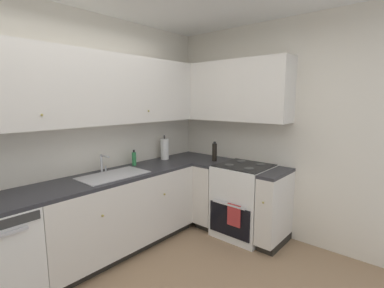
# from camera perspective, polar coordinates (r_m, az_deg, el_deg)

# --- Properties ---
(wall_back) EXTENTS (3.97, 0.05, 2.63)m
(wall_back) POSITION_cam_1_polar(r_m,az_deg,el_deg) (3.20, -24.73, 1.33)
(wall_back) COLOR silver
(wall_back) RESTS_ON ground_plane
(wall_right) EXTENTS (0.05, 3.12, 2.63)m
(wall_right) POSITION_cam_1_polar(r_m,az_deg,el_deg) (3.56, 18.04, 2.41)
(wall_right) COLOR silver
(wall_right) RESTS_ON ground_plane
(lower_cabinets_back) EXTENTS (1.82, 0.62, 0.86)m
(lower_cabinets_back) POSITION_cam_1_polar(r_m,az_deg,el_deg) (3.35, -14.54, -13.46)
(lower_cabinets_back) COLOR silver
(lower_cabinets_back) RESTS_ON ground_plane
(countertop_back) EXTENTS (3.03, 0.60, 0.03)m
(countertop_back) POSITION_cam_1_polar(r_m,az_deg,el_deg) (3.20, -14.86, -6.16)
(countertop_back) COLOR #2D2D33
(countertop_back) RESTS_ON lower_cabinets_back
(lower_cabinets_right) EXTENTS (0.62, 1.10, 0.86)m
(lower_cabinets_right) POSITION_cam_1_polar(r_m,az_deg,el_deg) (3.65, 9.54, -11.35)
(lower_cabinets_right) COLOR silver
(lower_cabinets_right) RESTS_ON ground_plane
(countertop_right) EXTENTS (0.60, 1.10, 0.03)m
(countertop_right) POSITION_cam_1_polar(r_m,az_deg,el_deg) (3.52, 9.70, -4.61)
(countertop_right) COLOR #2D2D33
(countertop_right) RESTS_ON lower_cabinets_right
(oven_range) EXTENTS (0.68, 0.62, 1.04)m
(oven_range) POSITION_cam_1_polar(r_m,az_deg,el_deg) (3.63, 10.52, -11.15)
(oven_range) COLOR white
(oven_range) RESTS_ON ground_plane
(upper_cabinets_back) EXTENTS (2.71, 0.34, 0.75)m
(upper_cabinets_back) POSITION_cam_1_polar(r_m,az_deg,el_deg) (3.13, -19.48, 10.55)
(upper_cabinets_back) COLOR silver
(upper_cabinets_right) EXTENTS (0.32, 1.65, 0.75)m
(upper_cabinets_right) POSITION_cam_1_polar(r_m,az_deg,el_deg) (3.70, 7.32, 10.65)
(upper_cabinets_right) COLOR silver
(sink) EXTENTS (0.72, 0.40, 0.10)m
(sink) POSITION_cam_1_polar(r_m,az_deg,el_deg) (3.14, -15.70, -6.91)
(sink) COLOR #B7B7BC
(sink) RESTS_ON countertop_back
(faucet) EXTENTS (0.07, 0.16, 0.20)m
(faucet) POSITION_cam_1_polar(r_m,az_deg,el_deg) (3.28, -17.76, -3.45)
(faucet) COLOR silver
(faucet) RESTS_ON countertop_back
(soap_bottle) EXTENTS (0.05, 0.05, 0.19)m
(soap_bottle) POSITION_cam_1_polar(r_m,az_deg,el_deg) (3.53, -11.76, -2.94)
(soap_bottle) COLOR #338C4C
(soap_bottle) RESTS_ON countertop_back
(paper_towel_roll) EXTENTS (0.11, 0.11, 0.34)m
(paper_towel_roll) POSITION_cam_1_polar(r_m,az_deg,el_deg) (3.82, -5.62, -1.03)
(paper_towel_roll) COLOR white
(paper_towel_roll) RESTS_ON countertop_back
(oil_bottle) EXTENTS (0.06, 0.06, 0.26)m
(oil_bottle) POSITION_cam_1_polar(r_m,az_deg,el_deg) (3.70, 4.62, -1.65)
(oil_bottle) COLOR black
(oil_bottle) RESTS_ON countertop_right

